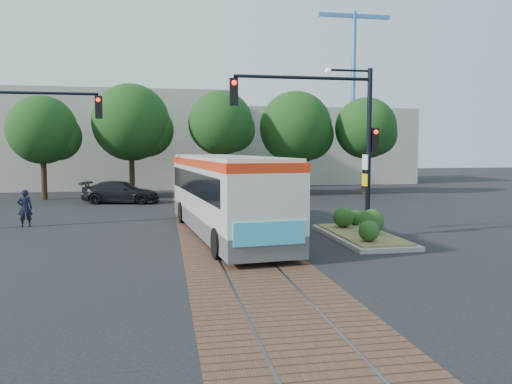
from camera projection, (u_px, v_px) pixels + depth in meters
ground at (229, 238)px, 18.47m from camera, size 120.00×120.00×0.00m
trackbed at (217, 222)px, 22.39m from camera, size 3.60×40.00×0.02m
tree_row at (216, 126)px, 34.36m from camera, size 26.40×5.60×7.67m
warehouses at (184, 143)px, 46.22m from camera, size 40.00×13.00×8.00m
crane at (353, 79)px, 54.07m from camera, size 8.00×0.50×18.00m
city_bus at (224, 191)px, 19.07m from camera, size 3.58×11.51×3.03m
traffic_island at (361, 229)px, 18.43m from camera, size 2.20×5.20×1.13m
signal_pole_main at (337, 125)px, 18.01m from camera, size 5.49×0.46×6.00m
signal_pole_left at (15, 135)px, 20.55m from camera, size 4.99×0.34×6.00m
officer at (25, 208)px, 21.12m from camera, size 0.66×0.52×1.59m
parked_car at (121, 192)px, 30.27m from camera, size 4.91×2.79×1.34m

